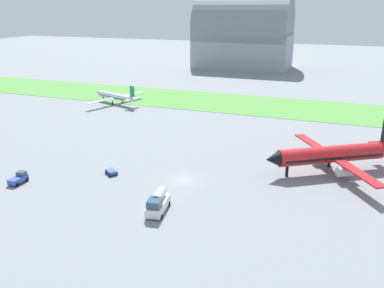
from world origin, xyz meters
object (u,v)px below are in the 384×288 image
Objects in this scene: baggage_cart_near_gate at (111,172)px; fuel_truck_by_runway at (158,203)px; airplane_taxiing_turboprop at (116,96)px; airplane_midfield_jet at (334,154)px; pushback_tug_midfield at (19,178)px.

fuel_truck_by_runway is (14.90, -10.40, 1.01)m from baggage_cart_near_gate.
baggage_cart_near_gate is (29.81, -52.26, -2.01)m from airplane_taxiing_turboprop.
airplane_midfield_jet reaches higher than pushback_tug_midfield.
fuel_truck_by_runway is at bearing -91.74° from pushback_tug_midfield.
airplane_midfield_jet is 7.08× the size of pushback_tug_midfield.
airplane_taxiing_turboprop is 6.30× the size of pushback_tug_midfield.
fuel_truck_by_runway is at bearing -179.12° from baggage_cart_near_gate.
baggage_cart_near_gate is at bearing -55.71° from pushback_tug_midfield.
airplane_midfield_jet is at bearing 128.24° from fuel_truck_by_runway.
fuel_truck_by_runway is (44.72, -62.66, -0.99)m from airplane_taxiing_turboprop.
airplane_taxiing_turboprop is 60.20m from baggage_cart_near_gate.
airplane_midfield_jet is 8.63× the size of baggage_cart_near_gate.
airplane_midfield_jet reaches higher than fuel_truck_by_runway.
airplane_midfield_jet is at bearing -122.10° from baggage_cart_near_gate.
fuel_truck_by_runway is at bearing 13.41° from airplane_midfield_jet.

